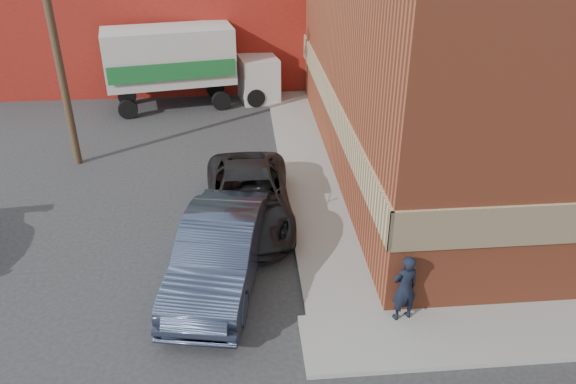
# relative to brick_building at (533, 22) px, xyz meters

# --- Properties ---
(ground) EXTENTS (90.00, 90.00, 0.00)m
(ground) POSITION_rel_brick_building_xyz_m (-8.50, -9.00, -4.68)
(ground) COLOR #28282B
(ground) RESTS_ON ground
(brick_building) EXTENTS (14.25, 18.25, 9.36)m
(brick_building) POSITION_rel_brick_building_xyz_m (0.00, 0.00, 0.00)
(brick_building) COLOR brown
(brick_building) RESTS_ON ground
(sidewalk_west) EXTENTS (1.80, 18.00, 0.12)m
(sidewalk_west) POSITION_rel_brick_building_xyz_m (-7.90, 0.00, -4.62)
(sidewalk_west) COLOR gray
(sidewalk_west) RESTS_ON ground
(warehouse) EXTENTS (16.30, 8.30, 5.60)m
(warehouse) POSITION_rel_brick_building_xyz_m (-14.50, 11.00, -1.87)
(warehouse) COLOR maroon
(warehouse) RESTS_ON ground
(utility_pole) EXTENTS (2.00, 0.26, 9.00)m
(utility_pole) POSITION_rel_brick_building_xyz_m (-16.00, 0.00, 0.06)
(utility_pole) COLOR #453522
(utility_pole) RESTS_ON ground
(man) EXTENTS (0.69, 0.53, 1.67)m
(man) POSITION_rel_brick_building_xyz_m (-6.66, -9.25, -3.73)
(man) COLOR black
(man) RESTS_ON sidewalk_south
(sedan) EXTENTS (2.75, 5.46, 1.72)m
(sedan) POSITION_rel_brick_building_xyz_m (-10.78, -7.39, -3.82)
(sedan) COLOR #2C344A
(sedan) RESTS_ON ground
(suv_a) EXTENTS (2.51, 5.41, 1.50)m
(suv_a) POSITION_rel_brick_building_xyz_m (-10.00, -4.45, -3.93)
(suv_a) COLOR black
(suv_a) RESTS_ON ground
(box_truck) EXTENTS (7.38, 3.36, 3.51)m
(box_truck) POSITION_rel_brick_building_xyz_m (-12.40, 5.74, -2.66)
(box_truck) COLOR #BABAB6
(box_truck) RESTS_ON ground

